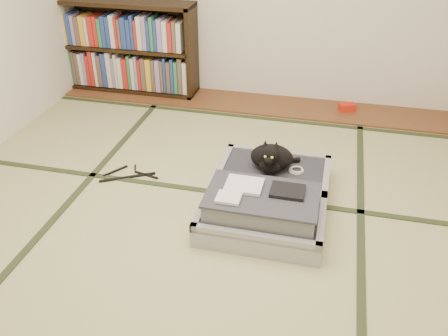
# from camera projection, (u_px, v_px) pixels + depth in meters

# --- Properties ---
(floor) EXTENTS (4.50, 4.50, 0.00)m
(floor) POSITION_uv_depth(u_px,v_px,m) (204.00, 227.00, 3.11)
(floor) COLOR #BDBD7E
(floor) RESTS_ON ground
(wood_strip) EXTENTS (4.00, 0.50, 0.02)m
(wood_strip) POSITION_uv_depth(u_px,v_px,m) (258.00, 104.00, 4.76)
(wood_strip) COLOR brown
(wood_strip) RESTS_ON ground
(red_item) EXTENTS (0.17, 0.14, 0.07)m
(red_item) POSITION_uv_depth(u_px,v_px,m) (347.00, 107.00, 4.58)
(red_item) COLOR red
(red_item) RESTS_ON wood_strip
(tatami_borders) EXTENTS (4.00, 4.50, 0.01)m
(tatami_borders) POSITION_uv_depth(u_px,v_px,m) (222.00, 185.00, 3.51)
(tatami_borders) COLOR #2D381E
(tatami_borders) RESTS_ON ground
(bookcase) EXTENTS (1.41, 0.32, 0.92)m
(bookcase) POSITION_uv_depth(u_px,v_px,m) (128.00, 49.00, 4.86)
(bookcase) COLOR black
(bookcase) RESTS_ON wood_strip
(suitcase) EXTENTS (0.79, 1.06, 0.31)m
(suitcase) POSITION_uv_depth(u_px,v_px,m) (267.00, 198.00, 3.19)
(suitcase) COLOR #A4A5A9
(suitcase) RESTS_ON floor
(cat) EXTENTS (0.35, 0.35, 0.28)m
(cat) POSITION_uv_depth(u_px,v_px,m) (271.00, 158.00, 3.36)
(cat) COLOR black
(cat) RESTS_ON suitcase
(cable_coil) EXTENTS (0.11, 0.11, 0.03)m
(cable_coil) POSITION_uv_depth(u_px,v_px,m) (296.00, 170.00, 3.40)
(cable_coil) COLOR white
(cable_coil) RESTS_ON suitcase
(hanger) EXTENTS (0.43, 0.30, 0.01)m
(hanger) POSITION_uv_depth(u_px,v_px,m) (129.00, 175.00, 3.63)
(hanger) COLOR black
(hanger) RESTS_ON floor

